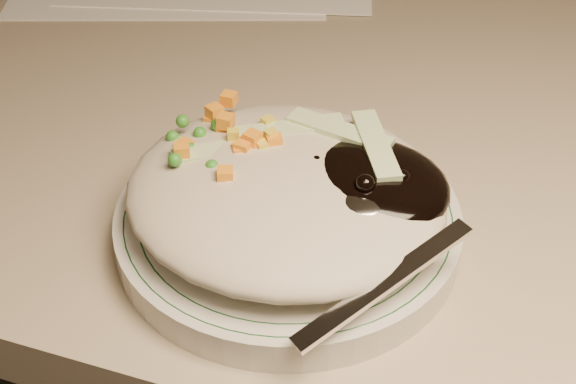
% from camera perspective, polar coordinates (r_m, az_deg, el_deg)
% --- Properties ---
extents(desk, '(1.40, 0.70, 0.74)m').
position_cam_1_polar(desk, '(0.79, 13.22, -5.21)').
color(desk, gray).
rests_on(desk, ground).
extents(plate, '(0.21, 0.21, 0.02)m').
position_cam_1_polar(plate, '(0.50, -0.00, -2.30)').
color(plate, beige).
rests_on(plate, desk).
extents(plate_rim, '(0.20, 0.20, 0.00)m').
position_cam_1_polar(plate_rim, '(0.49, 0.00, -1.44)').
color(plate_rim, '#144723').
rests_on(plate_rim, plate).
extents(meal, '(0.21, 0.19, 0.05)m').
position_cam_1_polar(meal, '(0.48, 0.46, 0.36)').
color(meal, '#C0B49B').
rests_on(meal, plate).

